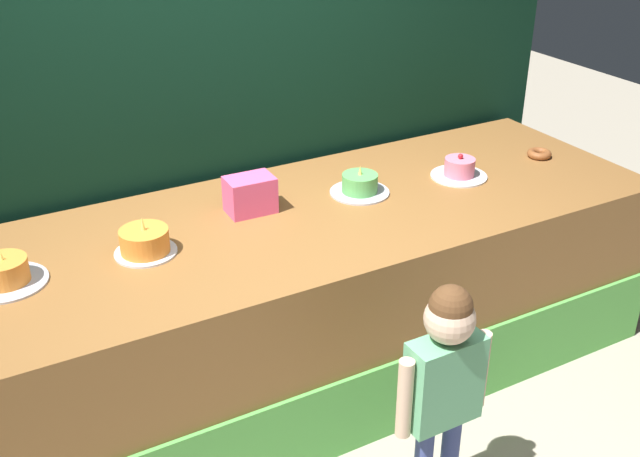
{
  "coord_description": "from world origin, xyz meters",
  "views": [
    {
      "loc": [
        -1.29,
        -2.25,
        2.52
      ],
      "look_at": [
        0.16,
        0.36,
        0.97
      ],
      "focal_mm": 42.67,
      "sensor_mm": 36.0,
      "label": 1
    }
  ],
  "objects_px": {
    "cake_left": "(5,273)",
    "cake_right": "(360,185)",
    "child_figure": "(445,374)",
    "cake_center": "(145,242)",
    "cake_far_right": "(459,169)",
    "pink_box": "(250,195)",
    "donut": "(539,154)"
  },
  "relations": [
    {
      "from": "cake_right",
      "to": "cake_left",
      "type": "bearing_deg",
      "value": -178.26
    },
    {
      "from": "donut",
      "to": "cake_center",
      "type": "height_order",
      "value": "cake_center"
    },
    {
      "from": "child_figure",
      "to": "cake_center",
      "type": "distance_m",
      "value": 1.36
    },
    {
      "from": "cake_right",
      "to": "cake_far_right",
      "type": "xyz_separation_m",
      "value": [
        0.56,
        -0.08,
        -0.0
      ]
    },
    {
      "from": "child_figure",
      "to": "cake_far_right",
      "type": "relative_size",
      "value": 3.68
    },
    {
      "from": "child_figure",
      "to": "cake_left",
      "type": "relative_size",
      "value": 3.34
    },
    {
      "from": "pink_box",
      "to": "cake_center",
      "type": "bearing_deg",
      "value": -164.58
    },
    {
      "from": "cake_right",
      "to": "cake_far_right",
      "type": "distance_m",
      "value": 0.57
    },
    {
      "from": "cake_far_right",
      "to": "pink_box",
      "type": "bearing_deg",
      "value": 172.28
    },
    {
      "from": "child_figure",
      "to": "pink_box",
      "type": "height_order",
      "value": "pink_box"
    },
    {
      "from": "donut",
      "to": "cake_left",
      "type": "xyz_separation_m",
      "value": [
        -2.82,
        0.02,
        0.03
      ]
    },
    {
      "from": "donut",
      "to": "cake_far_right",
      "type": "xyz_separation_m",
      "value": [
        -0.56,
        -0.0,
        0.02
      ]
    },
    {
      "from": "pink_box",
      "to": "donut",
      "type": "xyz_separation_m",
      "value": [
        1.69,
        -0.15,
        -0.07
      ]
    },
    {
      "from": "cake_right",
      "to": "cake_center",
      "type": "bearing_deg",
      "value": -175.9
    },
    {
      "from": "pink_box",
      "to": "donut",
      "type": "height_order",
      "value": "pink_box"
    },
    {
      "from": "child_figure",
      "to": "donut",
      "type": "distance_m",
      "value": 1.82
    },
    {
      "from": "cake_right",
      "to": "cake_far_right",
      "type": "height_order",
      "value": "cake_right"
    },
    {
      "from": "child_figure",
      "to": "cake_center",
      "type": "xyz_separation_m",
      "value": [
        -0.81,
        1.06,
        0.28
      ]
    },
    {
      "from": "cake_left",
      "to": "cake_far_right",
      "type": "xyz_separation_m",
      "value": [
        2.25,
        -0.03,
        -0.0
      ]
    },
    {
      "from": "cake_left",
      "to": "cake_right",
      "type": "height_order",
      "value": "cake_right"
    },
    {
      "from": "cake_center",
      "to": "cake_far_right",
      "type": "height_order",
      "value": "cake_center"
    },
    {
      "from": "donut",
      "to": "cake_center",
      "type": "xyz_separation_m",
      "value": [
        -2.25,
        -0.0,
        0.03
      ]
    },
    {
      "from": "donut",
      "to": "cake_right",
      "type": "height_order",
      "value": "cake_right"
    },
    {
      "from": "cake_right",
      "to": "child_figure",
      "type": "bearing_deg",
      "value": -105.69
    },
    {
      "from": "cake_left",
      "to": "cake_far_right",
      "type": "relative_size",
      "value": 1.1
    },
    {
      "from": "pink_box",
      "to": "cake_center",
      "type": "xyz_separation_m",
      "value": [
        -0.56,
        -0.16,
        -0.03
      ]
    },
    {
      "from": "child_figure",
      "to": "cake_far_right",
      "type": "xyz_separation_m",
      "value": [
        0.88,
        1.07,
        0.27
      ]
    },
    {
      "from": "donut",
      "to": "cake_right",
      "type": "relative_size",
      "value": 0.44
    },
    {
      "from": "pink_box",
      "to": "cake_far_right",
      "type": "distance_m",
      "value": 1.14
    },
    {
      "from": "pink_box",
      "to": "cake_left",
      "type": "relative_size",
      "value": 0.69
    },
    {
      "from": "donut",
      "to": "cake_left",
      "type": "relative_size",
      "value": 0.41
    },
    {
      "from": "cake_left",
      "to": "cake_right",
      "type": "relative_size",
      "value": 1.09
    }
  ]
}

